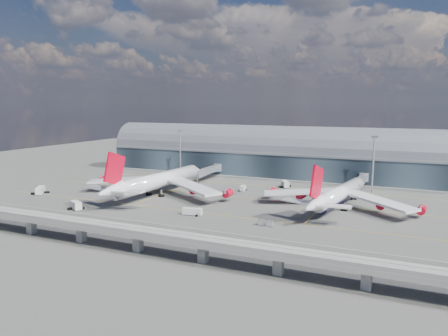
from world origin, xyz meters
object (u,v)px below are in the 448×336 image
at_px(floodlight_mast_left, 180,152).
at_px(cargo_train_0, 266,223).
at_px(service_truck_2, 192,212).
at_px(service_truck_4, 243,188).
at_px(airliner_right, 338,195).
at_px(service_truck_1, 76,206).
at_px(airliner_left, 157,181).
at_px(cargo_train_1, 156,230).
at_px(floodlight_mast_right, 373,163).
at_px(service_truck_5, 285,184).
at_px(service_truck_0, 40,190).

bearing_deg(floodlight_mast_left, cargo_train_0, -44.26).
xyz_separation_m(service_truck_2, service_truck_4, (0.44, 48.08, -0.09)).
distance_m(airliner_right, service_truck_1, 100.30).
bearing_deg(service_truck_1, cargo_train_0, -55.73).
relative_size(floodlight_mast_left, service_truck_1, 4.12).
relative_size(airliner_left, service_truck_2, 9.87).
relative_size(airliner_right, cargo_train_0, 11.64).
xyz_separation_m(floodlight_mast_left, cargo_train_1, (45.05, -93.29, -12.67)).
relative_size(floodlight_mast_right, service_truck_1, 4.12).
bearing_deg(service_truck_5, airliner_right, -77.06).
distance_m(service_truck_0, service_truck_5, 112.57).
height_order(floodlight_mast_right, service_truck_0, floodlight_mast_right).
relative_size(airliner_left, service_truck_1, 11.88).
distance_m(airliner_right, service_truck_5, 45.10).
bearing_deg(service_truck_5, cargo_train_1, -130.22).
distance_m(floodlight_mast_left, airliner_right, 99.40).
bearing_deg(cargo_train_0, service_truck_2, 81.13).
xyz_separation_m(airliner_left, airliner_right, (76.69, 8.01, -1.13)).
distance_m(service_truck_1, cargo_train_0, 73.56).
relative_size(airliner_left, cargo_train_1, 6.83).
bearing_deg(service_truck_0, airliner_right, -21.06).
bearing_deg(airliner_left, service_truck_5, 44.01).
xyz_separation_m(floodlight_mast_left, service_truck_5, (60.80, -5.17, -12.06)).
bearing_deg(service_truck_1, service_truck_2, -48.68).
bearing_deg(service_truck_4, cargo_train_1, -98.34).
height_order(service_truck_0, cargo_train_1, service_truck_0).
relative_size(service_truck_0, service_truck_5, 1.18).
relative_size(service_truck_0, cargo_train_1, 0.73).
height_order(floodlight_mast_left, cargo_train_0, floodlight_mast_left).
height_order(service_truck_4, cargo_train_0, service_truck_4).
bearing_deg(service_truck_4, floodlight_mast_right, 13.85).
xyz_separation_m(floodlight_mast_left, floodlight_mast_right, (100.00, 0.00, 0.00)).
distance_m(floodlight_mast_left, service_truck_5, 62.20).
bearing_deg(service_truck_5, service_truck_1, -158.45).
height_order(service_truck_2, cargo_train_0, service_truck_2).
height_order(service_truck_2, cargo_train_1, service_truck_2).
bearing_deg(service_truck_2, cargo_train_0, -104.51).
xyz_separation_m(service_truck_4, service_truck_5, (15.27, 16.62, 0.30)).
height_order(airliner_left, service_truck_4, airliner_left).
relative_size(service_truck_4, cargo_train_1, 0.42).
relative_size(service_truck_5, cargo_train_0, 1.21).
bearing_deg(floodlight_mast_left, cargo_train_1, -64.22).
distance_m(service_truck_2, cargo_train_0, 28.87).
relative_size(floodlight_mast_left, airliner_left, 0.35).
height_order(floodlight_mast_left, cargo_train_1, floodlight_mast_left).
xyz_separation_m(floodlight_mast_right, airliner_right, (-8.53, -38.02, -8.31)).
bearing_deg(floodlight_mast_left, service_truck_1, -89.39).
relative_size(service_truck_0, service_truck_1, 1.27).
bearing_deg(floodlight_mast_right, cargo_train_1, -120.50).
relative_size(service_truck_2, service_truck_5, 1.11).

